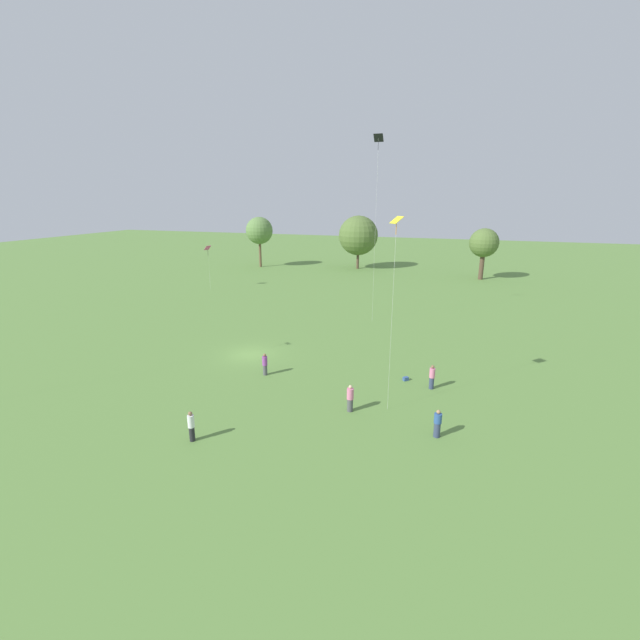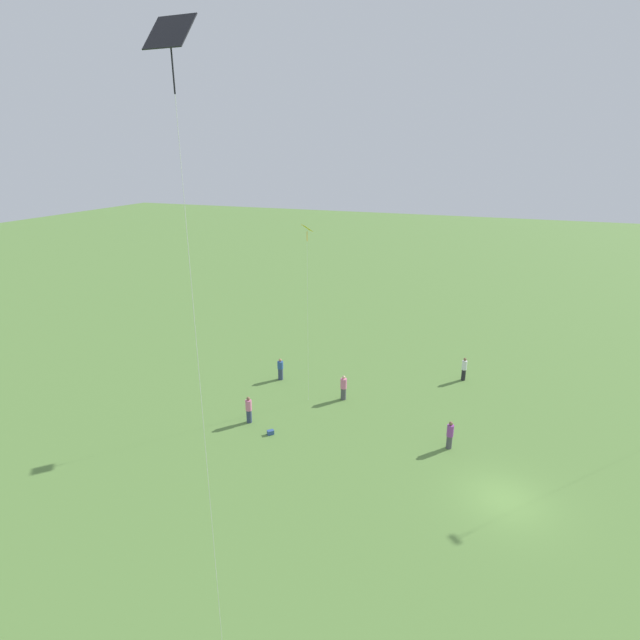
{
  "view_description": "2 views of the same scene",
  "coord_description": "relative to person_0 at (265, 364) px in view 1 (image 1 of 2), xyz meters",
  "views": [
    {
      "loc": [
        17.37,
        -32.52,
        13.74
      ],
      "look_at": [
        8.97,
        -7.06,
        5.98
      ],
      "focal_mm": 24.0,
      "sensor_mm": 36.0,
      "label": 1
    },
    {
      "loc": [
        1.45,
        23.47,
        17.18
      ],
      "look_at": [
        13.8,
        -9.56,
        5.14
      ],
      "focal_mm": 28.0,
      "sensor_mm": 36.0,
      "label": 2
    }
  ],
  "objects": [
    {
      "name": "ground_plane",
      "position": [
        -3.28,
        3.82,
        -0.9
      ],
      "size": [
        240.0,
        240.0,
        0.0
      ],
      "primitive_type": "plane",
      "color": "#5B843D"
    },
    {
      "name": "tree_0",
      "position": [
        -24.48,
        49.67,
        6.31
      ],
      "size": [
        5.32,
        5.32,
        9.91
      ],
      "color": "brown",
      "rests_on": "ground_plane"
    },
    {
      "name": "tree_1",
      "position": [
        -5.25,
        53.73,
        5.56
      ],
      "size": [
        7.6,
        7.6,
        10.27
      ],
      "color": "brown",
      "rests_on": "ground_plane"
    },
    {
      "name": "tree_2",
      "position": [
        17.57,
        49.13,
        5.26
      ],
      "size": [
        4.84,
        4.84,
        8.67
      ],
      "color": "brown",
      "rests_on": "ground_plane"
    },
    {
      "name": "person_0",
      "position": [
        0.0,
        0.0,
        0.0
      ],
      "size": [
        0.48,
        0.48,
        1.81
      ],
      "rotation": [
        0.0,
        0.0,
        3.35
      ],
      "color": "#4C4C51",
      "rests_on": "ground_plane"
    },
    {
      "name": "person_1",
      "position": [
        13.63,
        -5.17,
        -0.04
      ],
      "size": [
        0.51,
        0.51,
        1.75
      ],
      "rotation": [
        0.0,
        0.0,
        3.27
      ],
      "color": "#333D5B",
      "rests_on": "ground_plane"
    },
    {
      "name": "person_2",
      "position": [
        0.09,
        -10.09,
        0.04
      ],
      "size": [
        0.5,
        0.5,
        1.88
      ],
      "rotation": [
        0.0,
        0.0,
        2.0
      ],
      "color": "#232328",
      "rests_on": "ground_plane"
    },
    {
      "name": "person_3",
      "position": [
        7.95,
        -3.72,
        0.02
      ],
      "size": [
        0.5,
        0.5,
        1.88
      ],
      "rotation": [
        0.0,
        0.0,
        3.24
      ],
      "color": "#4C4C51",
      "rests_on": "ground_plane"
    },
    {
      "name": "person_4",
      "position": [
        12.82,
        1.54,
        0.02
      ],
      "size": [
        0.5,
        0.5,
        1.86
      ],
      "rotation": [
        0.0,
        0.0,
        2.88
      ],
      "color": "#333D5B",
      "rests_on": "ground_plane"
    },
    {
      "name": "kite_0",
      "position": [
        10.28,
        -2.71,
        10.72
      ],
      "size": [
        0.91,
        0.92,
        12.63
      ],
      "rotation": [
        0.0,
        0.0,
        4.65
      ],
      "color": "yellow",
      "rests_on": "ground_plane"
    },
    {
      "name": "kite_1",
      "position": [
        5.08,
        17.56,
        17.5
      ],
      "size": [
        0.97,
        0.67,
        19.84
      ],
      "rotation": [
        0.0,
        0.0,
        2.35
      ],
      "color": "black",
      "rests_on": "ground_plane"
    },
    {
      "name": "kite_3",
      "position": [
        -22.38,
        27.63,
        5.24
      ],
      "size": [
        0.89,
        1.07,
        6.65
      ],
      "rotation": [
        0.0,
        0.0,
        3.65
      ],
      "color": "#E54C99",
      "rests_on": "ground_plane"
    },
    {
      "name": "picnic_bag_0",
      "position": [
        10.83,
        2.42,
        -0.76
      ],
      "size": [
        0.49,
        0.48,
        0.29
      ],
      "rotation": [
        0.0,
        0.0,
        0.75
      ],
      "color": "#33518C",
      "rests_on": "ground_plane"
    }
  ]
}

